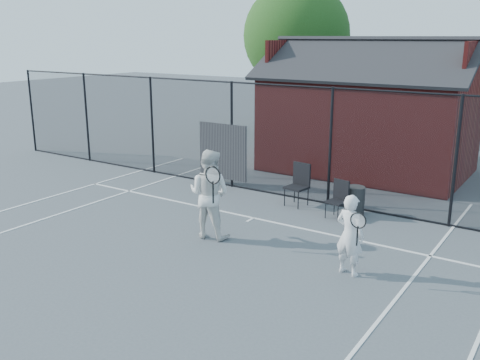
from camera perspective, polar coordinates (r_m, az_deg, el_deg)
The scene contains 10 objects.
ground at distance 10.51m, azimuth -7.36°, elevation -8.57°, with size 80.00×80.00×0.00m, color #494F53.
court_lines at distance 9.64m, azimuth -12.58°, elevation -11.04°, with size 11.02×18.00×0.01m.
fence at distance 14.19m, azimuth 4.77°, elevation 3.90°, with size 22.04×3.00×3.00m.
clubhouse at distance 17.44m, azimuth 13.55°, elevation 6.17°, with size 6.50×4.36×4.19m.
tree_left at distance 23.39m, azimuth 6.05°, elevation 15.04°, with size 4.48×4.48×6.44m.
player_front at distance 9.82m, azimuth 11.64°, elevation -5.74°, with size 0.70×0.54×1.50m.
player_back at distance 11.34m, azimuth -3.29°, elevation -1.48°, with size 1.09×0.86×1.92m.
chair_left at distance 13.60m, azimuth 6.06°, elevation -0.60°, with size 0.51×0.53×1.06m, color black.
chair_right at distance 12.83m, azimuth 10.26°, elevation -2.13°, with size 0.43×0.44×0.89m, color black.
waste_bin at distance 13.21m, azimuth 12.13°, elevation -2.16°, with size 0.48×0.48×0.70m, color #242424.
Camera 1 is at (6.38, -7.21, 4.20)m, focal length 40.00 mm.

